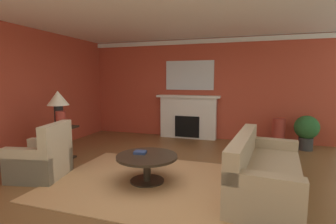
% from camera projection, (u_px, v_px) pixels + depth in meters
% --- Properties ---
extents(ground_plane, '(8.67, 8.67, 0.00)m').
position_uv_depth(ground_plane, '(159.00, 179.00, 4.32)').
color(ground_plane, brown).
extents(wall_fireplace, '(7.06, 0.12, 2.81)m').
position_uv_depth(wall_fireplace, '(199.00, 89.00, 7.35)').
color(wall_fireplace, '#B7422D').
rests_on(wall_fireplace, ground_plane).
extents(wall_window, '(0.12, 7.27, 2.81)m').
position_uv_depth(wall_window, '(18.00, 92.00, 5.43)').
color(wall_window, '#B7422D').
rests_on(wall_window, ground_plane).
extents(ceiling_panel, '(7.06, 7.27, 0.06)m').
position_uv_depth(ceiling_panel, '(164.00, 9.00, 4.25)').
color(ceiling_panel, white).
extents(crown_moulding, '(7.06, 0.08, 0.12)m').
position_uv_depth(crown_moulding, '(199.00, 41.00, 7.10)').
color(crown_moulding, white).
extents(area_rug, '(3.06, 2.49, 0.01)m').
position_uv_depth(area_rug, '(147.00, 181.00, 4.22)').
color(area_rug, tan).
rests_on(area_rug, ground_plane).
extents(fireplace, '(1.80, 0.35, 1.23)m').
position_uv_depth(fireplace, '(188.00, 118.00, 7.33)').
color(fireplace, white).
rests_on(fireplace, ground_plane).
extents(mantel_mirror, '(1.39, 0.04, 0.83)m').
position_uv_depth(mantel_mirror, '(190.00, 75.00, 7.29)').
color(mantel_mirror, silver).
extents(sofa, '(1.12, 2.18, 0.85)m').
position_uv_depth(sofa, '(263.00, 173.00, 3.79)').
color(sofa, tan).
rests_on(sofa, ground_plane).
extents(armchair_near_window, '(0.94, 0.94, 0.95)m').
position_uv_depth(armchair_near_window, '(42.00, 160.00, 4.38)').
color(armchair_near_window, '#C1B293').
rests_on(armchair_near_window, ground_plane).
extents(coffee_table, '(1.00, 1.00, 0.45)m').
position_uv_depth(coffee_table, '(147.00, 162.00, 4.18)').
color(coffee_table, '#2D2319').
rests_on(coffee_table, ground_plane).
extents(side_table, '(0.56, 0.56, 0.70)m').
position_uv_depth(side_table, '(60.00, 141.00, 5.36)').
color(side_table, '#2D2319').
rests_on(side_table, ground_plane).
extents(table_lamp, '(0.44, 0.44, 0.75)m').
position_uv_depth(table_lamp, '(58.00, 102.00, 5.26)').
color(table_lamp, black).
rests_on(table_lamp, side_table).
extents(vase_tall_corner, '(0.31, 0.31, 0.72)m').
position_uv_depth(vase_tall_corner, '(279.00, 133.00, 6.35)').
color(vase_tall_corner, '#9E3328').
rests_on(vase_tall_corner, ground_plane).
extents(vase_on_side_table, '(0.19, 0.19, 0.35)m').
position_uv_depth(vase_on_side_table, '(61.00, 120.00, 5.14)').
color(vase_on_side_table, '#9E3328').
rests_on(vase_on_side_table, side_table).
extents(book_red_cover, '(0.22, 0.19, 0.04)m').
position_uv_depth(book_red_cover, '(140.00, 152.00, 4.26)').
color(book_red_cover, navy).
rests_on(book_red_cover, coffee_table).
extents(potted_plant, '(0.56, 0.56, 0.83)m').
position_uv_depth(potted_plant, '(306.00, 130.00, 6.07)').
color(potted_plant, '#333333').
rests_on(potted_plant, ground_plane).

